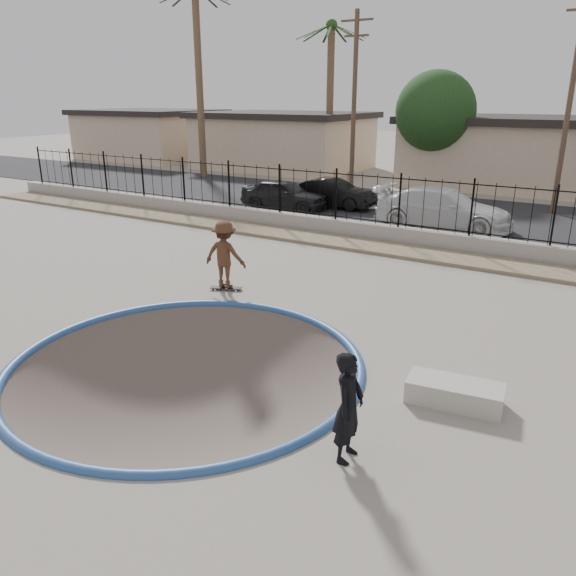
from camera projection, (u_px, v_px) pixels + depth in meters
The scene contains 22 objects.
ground at pixel (411, 261), 21.90m from camera, with size 120.00×120.00×2.20m, color slate.
bowl_pit at pixel (187, 365), 11.07m from camera, with size 6.84×6.84×1.80m, color #4F433D, non-canonical shape.
coping_ring at pixel (187, 365), 11.07m from camera, with size 7.04×7.04×0.20m, color #294C85.
rock_strip at pixel (385, 248), 19.27m from camera, with size 42.00×1.60×0.11m, color #998664.
retaining_wall at pixel (397, 235), 20.07m from camera, with size 42.00×0.45×0.60m, color gray.
fence at pixel (400, 202), 19.68m from camera, with size 40.00×0.04×1.80m.
street at pixel (451, 211), 25.56m from camera, with size 90.00×8.00×0.04m, color black.
house_west_far at pixel (150, 134), 46.44m from camera, with size 10.60×8.60×3.90m.
house_west at pixel (283, 140), 40.00m from camera, with size 11.60×8.60×3.90m.
house_center at pixel (502, 151), 32.56m from camera, with size 10.60×8.60×3.90m.
palm_left at pixel (197, 44), 33.80m from camera, with size 2.30×2.30×11.30m.
palm_mid at pixel (331, 66), 33.97m from camera, with size 2.30×2.30×9.30m.
utility_pole_left at pixel (354, 102), 28.61m from camera, with size 1.70×0.24×9.00m.
utility_pole_mid at pixel (570, 97), 23.57m from camera, with size 1.70×0.24×9.50m.
street_tree_left at pixel (435, 111), 30.51m from camera, with size 4.32×4.32×6.36m.
skater at pixel (225, 258), 15.04m from camera, with size 1.17×0.67×1.82m, color brown.
skateboard at pixel (226, 288), 15.31m from camera, with size 0.87×0.56×0.07m.
videographer at pixel (349, 407), 7.99m from camera, with size 0.61×0.40×1.69m, color black.
concrete_ledge at pixel (454, 393), 9.64m from camera, with size 1.60×0.70×0.40m, color #AEA99A.
car_a at pixel (284, 194), 25.76m from camera, with size 1.62×4.02×1.37m, color black.
car_b at pixel (333, 193), 26.22m from camera, with size 1.39×3.99×1.31m, color black.
car_c at pixel (444, 209), 22.06m from camera, with size 2.17×5.34×1.55m, color silver.
Camera 1 is at (6.93, -8.44, 5.06)m, focal length 35.00 mm.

